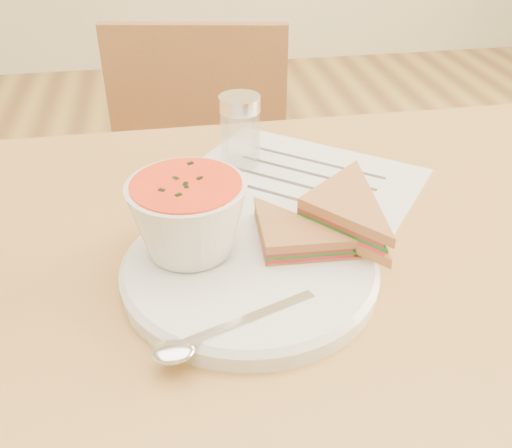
{
  "coord_description": "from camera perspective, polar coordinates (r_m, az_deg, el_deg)",
  "views": [
    {
      "loc": [
        -0.12,
        -0.49,
        1.12
      ],
      "look_at": [
        -0.04,
        -0.02,
        0.8
      ],
      "focal_mm": 40.0,
      "sensor_mm": 36.0,
      "label": 1
    }
  ],
  "objects": [
    {
      "name": "spoon",
      "position": [
        0.5,
        -2.55,
        -10.3
      ],
      "size": [
        0.19,
        0.1,
        0.01
      ],
      "primitive_type": null,
      "rotation": [
        0.0,
        0.0,
        0.37
      ],
      "color": "silver",
      "rests_on": "plate"
    },
    {
      "name": "plate",
      "position": [
        0.58,
        -0.63,
        -4.6
      ],
      "size": [
        0.28,
        0.28,
        0.02
      ],
      "primitive_type": null,
      "rotation": [
        0.0,
        0.0,
        -0.09
      ],
      "color": "silver",
      "rests_on": "dining_table"
    },
    {
      "name": "sandwich_half_a",
      "position": [
        0.56,
        1.0,
        -3.59
      ],
      "size": [
        0.1,
        0.1,
        0.03
      ],
      "primitive_type": null,
      "rotation": [
        0.0,
        0.0,
        -0.05
      ],
      "color": "#B97541",
      "rests_on": "plate"
    },
    {
      "name": "paper_menu",
      "position": [
        0.76,
        4.5,
        4.5
      ],
      "size": [
        0.37,
        0.35,
        0.0
      ],
      "primitive_type": null,
      "rotation": [
        0.0,
        0.0,
        -0.67
      ],
      "color": "silver",
      "rests_on": "dining_table"
    },
    {
      "name": "sandwich_half_b",
      "position": [
        0.6,
        4.12,
        1.12
      ],
      "size": [
        0.16,
        0.16,
        0.04
      ],
      "primitive_type": null,
      "rotation": [
        0.0,
        0.0,
        -0.88
      ],
      "color": "#B97541",
      "rests_on": "plate"
    },
    {
      "name": "chair_far",
      "position": [
        1.2,
        -5.93,
        -2.47
      ],
      "size": [
        0.43,
        0.43,
        0.83
      ],
      "primitive_type": null,
      "rotation": [
        0.0,
        0.0,
        2.96
      ],
      "color": "brown",
      "rests_on": "floor"
    },
    {
      "name": "soup_bowl",
      "position": [
        0.57,
        -6.75,
        0.35
      ],
      "size": [
        0.13,
        0.13,
        0.08
      ],
      "primitive_type": null,
      "rotation": [
        0.0,
        0.0,
        0.12
      ],
      "color": "silver",
      "rests_on": "plate"
    },
    {
      "name": "condiment_shaker",
      "position": [
        0.77,
        -1.6,
        9.19
      ],
      "size": [
        0.07,
        0.07,
        0.1
      ],
      "primitive_type": null,
      "rotation": [
        0.0,
        0.0,
        0.34
      ],
      "color": "silver",
      "rests_on": "dining_table"
    }
  ]
}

